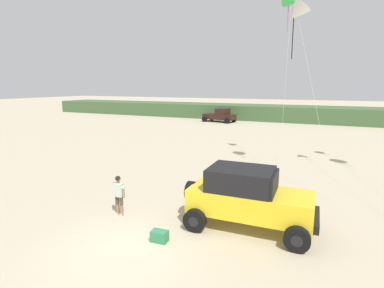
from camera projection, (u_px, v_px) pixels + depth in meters
The scene contains 8 objects.
ground_plane at pixel (124, 249), 9.67m from camera, with size 220.00×220.00×0.00m, color #C1B293.
dune_ridge at pixel (303, 114), 43.99m from camera, with size 90.00×6.81×2.18m, color #426038.
jeep at pixel (248, 197), 10.92m from camera, with size 4.89×2.52×2.26m.
person_watching at pixel (119, 193), 12.02m from camera, with size 0.62×0.33×1.67m.
cooler_box at pixel (160, 236), 10.10m from camera, with size 0.56×0.36×0.38m, color #2D7F51.
distant_pickup at pixel (220, 116), 43.06m from camera, with size 4.86×3.09×1.98m.
kite_pink_ribbon at pixel (297, 12), 15.87m from camera, with size 3.38×4.29×9.78m.
kite_green_box at pixel (291, 1), 18.45m from camera, with size 1.31×3.37×10.84m.
Camera 1 is at (5.71, -7.09, 5.21)m, focal length 27.93 mm.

